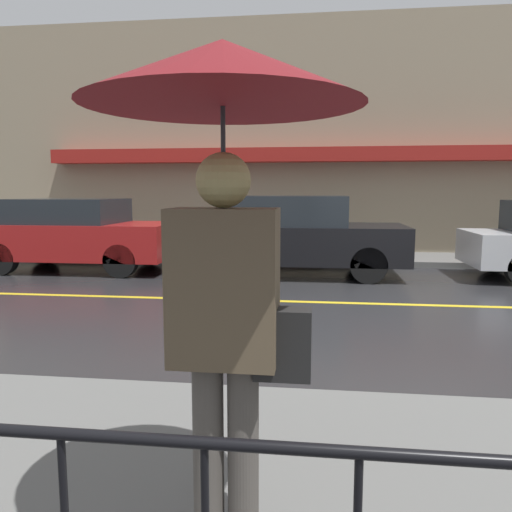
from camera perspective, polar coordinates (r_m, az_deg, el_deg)
name	(u,v)px	position (r m, az deg, el deg)	size (l,w,h in m)	color
ground_plane	(408,305)	(7.83, 17.02, -5.35)	(80.00, 80.00, 0.00)	#262628
sidewalk_far	(374,259)	(12.38, 13.38, -0.30)	(28.00, 1.88, 0.13)	#60605E
lane_marking	(408,305)	(7.83, 17.02, -5.33)	(25.20, 0.12, 0.01)	gold
building_storefront	(373,139)	(13.40, 13.27, 12.94)	(28.00, 0.85, 6.09)	gray
pedestrian	(224,146)	(2.07, -3.65, 12.48)	(1.15, 1.15, 2.15)	#4C4742
car_red	(76,234)	(11.35, -19.83, 2.40)	(4.08, 1.84, 1.53)	maroon
car_black	(298,235)	(10.12, 4.78, 2.42)	(4.18, 1.89, 1.60)	black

